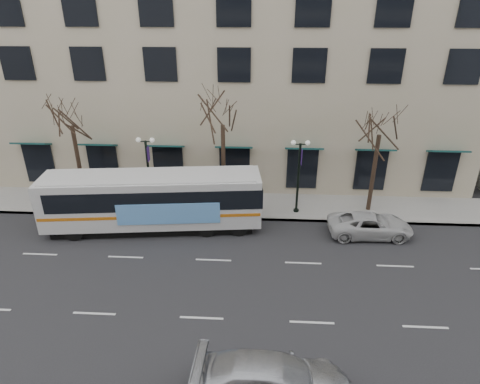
# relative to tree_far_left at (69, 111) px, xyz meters

# --- Properties ---
(ground) EXTENTS (160.00, 160.00, 0.00)m
(ground) POSITION_rel_tree_far_left_xyz_m (10.00, -8.80, -6.70)
(ground) COLOR black
(ground) RESTS_ON ground
(sidewalk_far) EXTENTS (80.00, 4.00, 0.15)m
(sidewalk_far) POSITION_rel_tree_far_left_xyz_m (15.00, 0.20, -6.62)
(sidewalk_far) COLOR gray
(sidewalk_far) RESTS_ON ground
(building_hotel) EXTENTS (40.00, 20.00, 24.00)m
(building_hotel) POSITION_rel_tree_far_left_xyz_m (8.00, 12.20, 5.30)
(building_hotel) COLOR tan
(building_hotel) RESTS_ON ground
(tree_far_left) EXTENTS (3.60, 3.60, 8.34)m
(tree_far_left) POSITION_rel_tree_far_left_xyz_m (0.00, 0.00, 0.00)
(tree_far_left) COLOR black
(tree_far_left) RESTS_ON ground
(tree_far_mid) EXTENTS (3.60, 3.60, 8.55)m
(tree_far_mid) POSITION_rel_tree_far_left_xyz_m (10.00, 0.00, 0.21)
(tree_far_mid) COLOR black
(tree_far_mid) RESTS_ON ground
(tree_far_right) EXTENTS (3.60, 3.60, 8.06)m
(tree_far_right) POSITION_rel_tree_far_left_xyz_m (20.00, 0.00, -0.28)
(tree_far_right) COLOR black
(tree_far_right) RESTS_ON ground
(lamp_post_left) EXTENTS (1.22, 0.45, 5.21)m
(lamp_post_left) POSITION_rel_tree_far_left_xyz_m (5.01, -0.60, -3.75)
(lamp_post_left) COLOR black
(lamp_post_left) RESTS_ON ground
(lamp_post_right) EXTENTS (1.22, 0.45, 5.21)m
(lamp_post_right) POSITION_rel_tree_far_left_xyz_m (15.01, -0.60, -3.75)
(lamp_post_right) COLOR black
(lamp_post_right) RESTS_ON ground
(city_bus) EXTENTS (13.64, 4.40, 3.63)m
(city_bus) POSITION_rel_tree_far_left_xyz_m (5.94, -3.06, -4.71)
(city_bus) COLOR silver
(city_bus) RESTS_ON ground
(silver_car) EXTENTS (5.80, 2.52, 1.66)m
(silver_car) POSITION_rel_tree_far_left_xyz_m (13.19, -15.00, -5.87)
(silver_car) COLOR #B4B7BD
(silver_car) RESTS_ON ground
(white_pickup) EXTENTS (5.16, 2.52, 1.41)m
(white_pickup) POSITION_rel_tree_far_left_xyz_m (19.32, -3.21, -5.99)
(white_pickup) COLOR #BABABA
(white_pickup) RESTS_ON ground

